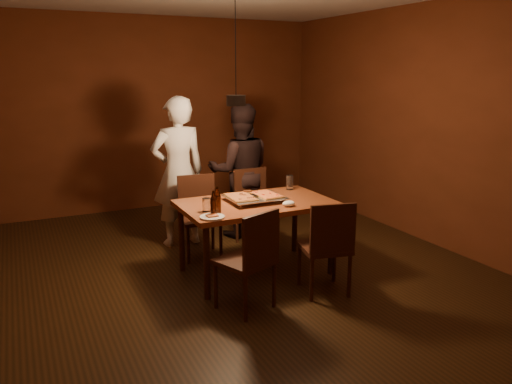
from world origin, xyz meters
name	(u,v)px	position (x,y,z in m)	size (l,w,h in m)	color
room_shell	(236,138)	(0.00, 0.00, 1.40)	(6.00, 6.00, 6.00)	#321D0D
dining_table	(256,209)	(0.20, -0.01, 0.68)	(1.50, 0.90, 0.75)	brown
chair_far_left	(199,208)	(-0.14, 0.75, 0.54)	(0.47, 0.47, 0.49)	#38190F
chair_far_right	(254,200)	(0.58, 0.82, 0.54)	(0.43, 0.43, 0.49)	#38190F
chair_near_left	(252,252)	(-0.20, -0.76, 0.54)	(0.54, 0.54, 0.49)	#38190F
chair_near_right	(328,240)	(0.55, -0.78, 0.54)	(0.50, 0.50, 0.49)	#38190F
pizza_tray	(255,199)	(0.20, 0.02, 0.77)	(0.55, 0.45, 0.05)	silver
pizza_meat	(241,197)	(0.05, 0.03, 0.81)	(0.24, 0.37, 0.02)	maroon
pizza_cheese	(266,194)	(0.33, 0.01, 0.81)	(0.22, 0.35, 0.02)	gold
spatula	(256,195)	(0.22, 0.03, 0.81)	(0.09, 0.24, 0.04)	silver
beer_bottle_a	(214,203)	(-0.35, -0.27, 0.86)	(0.06, 0.06, 0.23)	black
beer_bottle_b	(217,200)	(-0.29, -0.22, 0.87)	(0.07, 0.07, 0.25)	black
water_glass_left	(207,205)	(-0.36, -0.12, 0.81)	(0.08, 0.08, 0.12)	silver
water_glass_right	(290,182)	(0.77, 0.31, 0.83)	(0.08, 0.08, 0.16)	silver
plate_slice	(212,217)	(-0.39, -0.35, 0.76)	(0.22, 0.22, 0.03)	white
napkin	(289,204)	(0.41, -0.30, 0.78)	(0.13, 0.10, 0.05)	white
diner_white	(178,172)	(-0.23, 1.18, 0.88)	(0.64, 0.42, 1.75)	white
diner_dark	(240,171)	(0.56, 1.17, 0.82)	(0.80, 0.62, 1.64)	black
pendant_lamp	(236,99)	(0.00, 0.00, 1.76)	(0.18, 0.18, 1.10)	black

